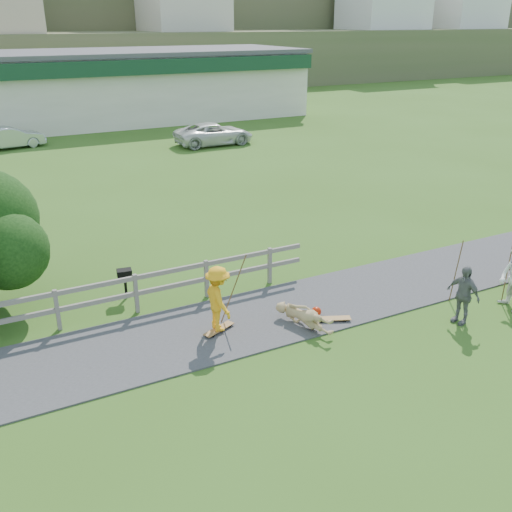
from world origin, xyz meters
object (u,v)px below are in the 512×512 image
at_px(car_silver, 10,138).
at_px(skater_rider, 218,302).
at_px(bbq, 125,284).
at_px(spectator_b, 463,295).
at_px(car_white, 214,134).
at_px(skater_fallen, 304,316).

bearing_deg(car_silver, skater_rider, 174.85).
bearing_deg(skater_rider, bbq, 26.69).
bearing_deg(bbq, spectator_b, -26.76).
distance_m(skater_rider, car_silver, 25.97).
bearing_deg(car_silver, car_white, -122.36).
bearing_deg(skater_rider, spectator_b, -113.13).
bearing_deg(bbq, car_silver, 101.18).
height_order(skater_rider, car_white, skater_rider).
xyz_separation_m(skater_rider, car_white, (9.11, 21.22, -0.16)).
relative_size(car_silver, bbq, 4.55).
xyz_separation_m(skater_rider, car_silver, (-2.21, 25.88, -0.19)).
xyz_separation_m(skater_rider, bbq, (-1.52, 2.94, -0.40)).
bearing_deg(spectator_b, car_silver, -173.38).
relative_size(skater_rider, skater_fallen, 0.99).
height_order(skater_rider, skater_fallen, skater_rider).
bearing_deg(skater_fallen, bbq, 115.43).
height_order(spectator_b, car_white, spectator_b).
relative_size(spectator_b, bbq, 1.82).
distance_m(spectator_b, car_silver, 29.32).
height_order(skater_fallen, car_white, car_white).
distance_m(skater_rider, bbq, 3.33).
relative_size(skater_fallen, car_silver, 0.43).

